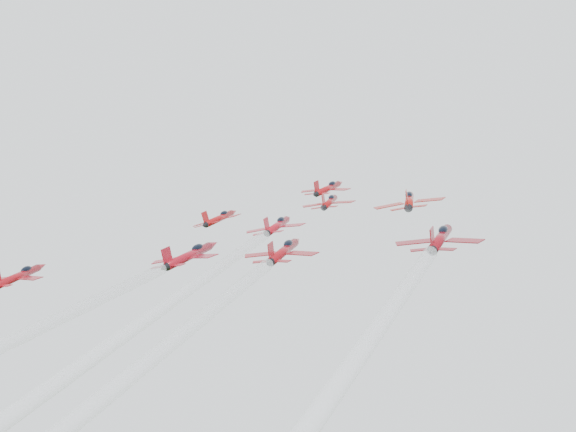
% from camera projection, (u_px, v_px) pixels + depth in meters
% --- Properties ---
extents(jet_lead, '(9.59, 12.64, 6.82)m').
position_uv_depth(jet_lead, '(328.00, 188.00, 144.79)').
color(jet_lead, '#AB1014').
extents(jet_row2_left, '(8.67, 11.43, 6.17)m').
position_uv_depth(jet_row2_left, '(220.00, 218.00, 129.02)').
color(jet_row2_left, '#AE1012').
extents(jet_row2_center, '(8.71, 11.48, 6.20)m').
position_uv_depth(jet_row2_center, '(330.00, 202.00, 128.60)').
color(jet_row2_center, '#A40F11').
extents(jet_row2_right, '(10.56, 13.92, 7.51)m').
position_uv_depth(jet_row2_right, '(410.00, 200.00, 118.31)').
color(jet_row2_right, '#B11610').
extents(jet_center, '(8.92, 87.66, 42.78)m').
position_uv_depth(jet_center, '(129.00, 324.00, 73.99)').
color(jet_center, '#B2111F').
extents(jet_rear_right, '(9.27, 91.07, 44.45)m').
position_uv_depth(jet_rear_right, '(78.00, 410.00, 54.27)').
color(jet_rear_right, '#9E0F16').
extents(jet_rear_farright, '(10.01, 98.36, 48.00)m').
position_uv_depth(jet_rear_farright, '(330.00, 432.00, 45.13)').
color(jet_rear_farright, maroon).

